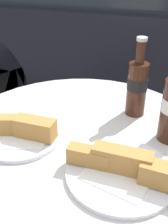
{
  "coord_description": "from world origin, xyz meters",
  "views": [
    {
      "loc": [
        0.21,
        -0.63,
        1.18
      ],
      "look_at": [
        0.0,
        0.04,
        0.76
      ],
      "focal_mm": 45.0,
      "sensor_mm": 36.0,
      "label": 1
    }
  ],
  "objects_px": {
    "lunch_plate_near": "(124,169)",
    "lunch_plate_far": "(21,131)",
    "bistro_table": "(80,176)",
    "cola_bottle_right": "(137,86)"
  },
  "relations": [
    {
      "from": "bistro_table",
      "to": "lunch_plate_near",
      "type": "distance_m",
      "value": 0.28
    },
    {
      "from": "bistro_table",
      "to": "lunch_plate_far",
      "type": "distance_m",
      "value": 0.25
    },
    {
      "from": "bistro_table",
      "to": "lunch_plate_near",
      "type": "height_order",
      "value": "lunch_plate_near"
    },
    {
      "from": "bistro_table",
      "to": "lunch_plate_far",
      "type": "xyz_separation_m",
      "value": [
        -0.15,
        -0.07,
        0.19
      ]
    },
    {
      "from": "lunch_plate_near",
      "to": "bistro_table",
      "type": "bearing_deg",
      "value": 138.36
    },
    {
      "from": "bistro_table",
      "to": "lunch_plate_far",
      "type": "bearing_deg",
      "value": -155.95
    },
    {
      "from": "cola_bottle_right",
      "to": "lunch_plate_near",
      "type": "distance_m",
      "value": 0.31
    },
    {
      "from": "cola_bottle_right",
      "to": "lunch_plate_far",
      "type": "distance_m",
      "value": 0.37
    },
    {
      "from": "lunch_plate_near",
      "to": "lunch_plate_far",
      "type": "xyz_separation_m",
      "value": [
        -0.3,
        0.07,
        -0.0
      ]
    },
    {
      "from": "bistro_table",
      "to": "lunch_plate_near",
      "type": "xyz_separation_m",
      "value": [
        0.15,
        -0.13,
        0.19
      ]
    }
  ]
}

